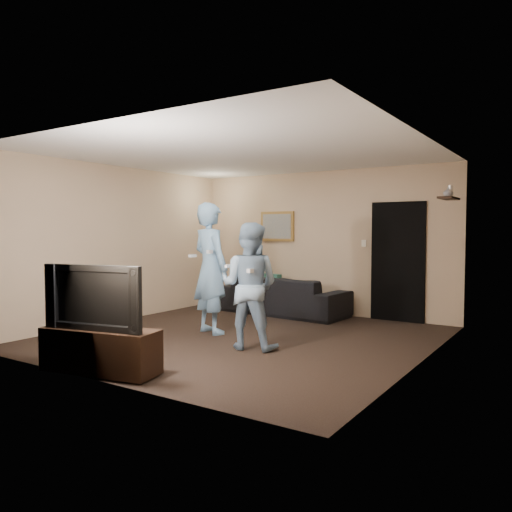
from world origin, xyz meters
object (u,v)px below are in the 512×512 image
Objects in this scene: wii_player_left at (211,268)px; sofa at (284,295)px; tv_console at (100,350)px; television at (100,297)px; wii_player_right at (249,286)px.

sofa is at bearing 87.49° from wii_player_left.
tv_console is (0.24, -4.34, -0.09)m from sofa.
tv_console is 1.09× the size of television.
wii_player_left reaches higher than wii_player_right.
tv_console is 0.58m from television.
television reaches higher than tv_console.
tv_console is 2.44m from wii_player_left.
tv_console is at bearing -81.91° from wii_player_left.
wii_player_left is (-0.33, 2.31, 0.14)m from television.
tv_console is at bearing 0.00° from television.
wii_player_right is at bearing -25.66° from wii_player_left.
tv_console is at bearing -111.00° from wii_player_right.
wii_player_right is (0.70, 1.81, -0.01)m from television.
television reaches higher than sofa.
tv_console is 0.80× the size of wii_player_right.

